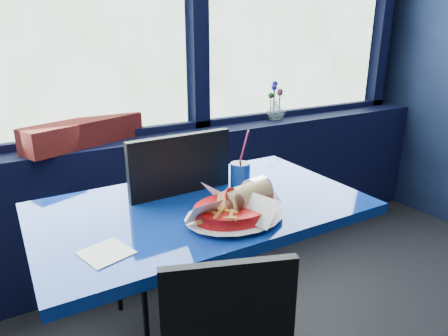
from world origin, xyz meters
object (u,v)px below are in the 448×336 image
near_table (203,246)px  flower_vase (276,108)px  food_basket (236,208)px  chair_near_back (172,222)px  planter_box (85,132)px  soda_cup (240,177)px  ketchup_bottle (210,156)px

near_table → flower_vase: flower_vase is taller
flower_vase → food_basket: bearing=-132.5°
near_table → food_basket: food_basket is taller
chair_near_back → flower_vase: size_ratio=3.88×
flower_vase → food_basket: size_ratio=0.72×
near_table → planter_box: bearing=104.2°
near_table → chair_near_back: (-0.02, 0.26, -0.00)m
chair_near_back → planter_box: bearing=-73.5°
near_table → soda_cup: 0.31m
flower_vase → ketchup_bottle: (-0.82, -0.61, -0.04)m
near_table → ketchup_bottle: ketchup_bottle is taller
chair_near_back → soda_cup: soda_cup is taller
soda_cup → flower_vase: bearing=46.1°
food_basket → soda_cup: (0.14, 0.20, 0.02)m
chair_near_back → soda_cup: (0.20, -0.24, 0.25)m
food_basket → soda_cup: soda_cup is taller
chair_near_back → soda_cup: size_ratio=3.79×
chair_near_back → planter_box: chair_near_back is taller
soda_cup → planter_box: bearing=115.0°
soda_cup → chair_near_back: bearing=129.6°
chair_near_back → food_basket: bearing=96.1°
planter_box → ketchup_bottle: size_ratio=3.14×
planter_box → ketchup_bottle: (0.40, -0.62, -0.02)m
ketchup_bottle → flower_vase: bearing=36.6°
ketchup_bottle → soda_cup: soda_cup is taller
food_basket → ketchup_bottle: bearing=85.6°
planter_box → ketchup_bottle: 0.74m
flower_vase → ketchup_bottle: flower_vase is taller
chair_near_back → soda_cup: 0.40m
ketchup_bottle → near_table: bearing=-124.3°
near_table → flower_vase: 1.37m
near_table → food_basket: 0.29m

